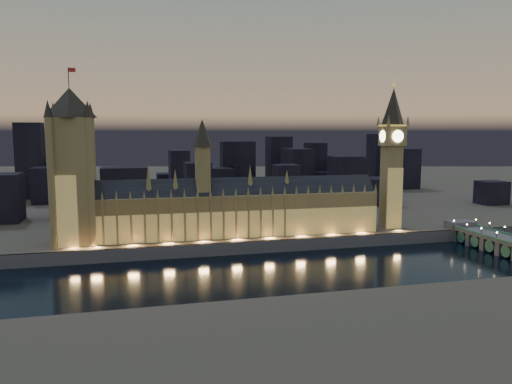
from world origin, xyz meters
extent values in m
plane|color=black|center=(0.00, 0.00, 0.00)|extent=(2000.00, 2000.00, 0.00)
cube|color=#3F412F|center=(0.00, 520.00, 4.00)|extent=(2000.00, 960.00, 8.00)
cube|color=#554B54|center=(0.00, 41.00, 4.00)|extent=(2000.00, 2.50, 8.00)
cube|color=olive|center=(-9.33, 62.00, 22.00)|extent=(200.33, 23.67, 28.00)
cube|color=tan|center=(-9.33, 51.75, 17.00)|extent=(200.00, 0.50, 18.00)
cube|color=black|center=(-9.33, 62.00, 39.00)|extent=(200.26, 19.93, 16.26)
cube|color=olive|center=(-29.33, 62.00, 52.00)|extent=(9.00, 9.00, 32.00)
cone|color=#2B2422|center=(-29.33, 62.00, 77.00)|extent=(13.00, 13.00, 18.00)
cube|color=olive|center=(-109.33, 51.40, 22.00)|extent=(1.20, 1.20, 28.00)
cone|color=olive|center=(-109.33, 52.00, 39.00)|extent=(2.00, 2.00, 6.00)
cube|color=olive|center=(-100.99, 51.40, 22.00)|extent=(1.20, 1.20, 28.00)
cone|color=olive|center=(-100.99, 52.00, 39.00)|extent=(2.00, 2.00, 6.00)
cube|color=olive|center=(-92.66, 51.40, 22.00)|extent=(1.20, 1.20, 28.00)
cone|color=olive|center=(-92.66, 52.00, 39.00)|extent=(2.00, 2.00, 6.00)
cube|color=olive|center=(-84.33, 51.40, 22.00)|extent=(1.20, 1.20, 28.00)
cone|color=olive|center=(-84.33, 52.00, 39.00)|extent=(2.00, 2.00, 6.00)
cube|color=olive|center=(-75.99, 51.40, 22.00)|extent=(1.20, 1.20, 28.00)
cone|color=olive|center=(-75.99, 52.00, 39.00)|extent=(2.00, 2.00, 6.00)
cube|color=olive|center=(-67.66, 51.40, 22.00)|extent=(1.20, 1.20, 28.00)
cone|color=olive|center=(-67.66, 52.00, 39.00)|extent=(2.00, 2.00, 6.00)
cube|color=olive|center=(-59.33, 51.40, 22.00)|extent=(1.20, 1.20, 28.00)
cone|color=olive|center=(-59.33, 52.00, 39.00)|extent=(2.00, 2.00, 6.00)
cube|color=olive|center=(-50.99, 51.40, 22.00)|extent=(1.20, 1.20, 28.00)
cone|color=olive|center=(-50.99, 52.00, 39.00)|extent=(2.00, 2.00, 6.00)
cube|color=olive|center=(-42.66, 51.40, 22.00)|extent=(1.20, 1.20, 28.00)
cone|color=olive|center=(-42.66, 52.00, 39.00)|extent=(2.00, 2.00, 6.00)
cube|color=olive|center=(-34.33, 51.40, 22.00)|extent=(1.20, 1.20, 28.00)
cone|color=olive|center=(-34.33, 52.00, 39.00)|extent=(2.00, 2.00, 6.00)
cube|color=olive|center=(-25.99, 51.40, 22.00)|extent=(1.20, 1.20, 28.00)
cone|color=olive|center=(-25.99, 52.00, 39.00)|extent=(2.00, 2.00, 6.00)
cube|color=olive|center=(-17.66, 51.40, 22.00)|extent=(1.20, 1.20, 28.00)
cone|color=olive|center=(-17.66, 52.00, 39.00)|extent=(2.00, 2.00, 6.00)
cube|color=olive|center=(-9.33, 51.40, 22.00)|extent=(1.20, 1.20, 28.00)
cone|color=olive|center=(-9.33, 52.00, 39.00)|extent=(2.00, 2.00, 6.00)
cube|color=olive|center=(-0.99, 51.40, 22.00)|extent=(1.20, 1.20, 28.00)
cone|color=olive|center=(-0.99, 52.00, 39.00)|extent=(2.00, 2.00, 6.00)
cube|color=olive|center=(7.34, 51.40, 22.00)|extent=(1.20, 1.20, 28.00)
cone|color=olive|center=(7.34, 52.00, 39.00)|extent=(2.00, 2.00, 6.00)
cube|color=olive|center=(15.67, 51.40, 22.00)|extent=(1.20, 1.20, 28.00)
cone|color=olive|center=(15.67, 52.00, 39.00)|extent=(2.00, 2.00, 6.00)
cube|color=olive|center=(24.01, 51.40, 22.00)|extent=(1.20, 1.20, 28.00)
cone|color=olive|center=(24.01, 52.00, 39.00)|extent=(2.00, 2.00, 6.00)
cube|color=olive|center=(32.34, 51.40, 22.00)|extent=(1.20, 1.20, 28.00)
cone|color=olive|center=(32.34, 52.00, 39.00)|extent=(2.00, 2.00, 6.00)
cube|color=olive|center=(40.67, 51.40, 22.00)|extent=(1.20, 1.20, 28.00)
cone|color=olive|center=(40.67, 52.00, 39.00)|extent=(2.00, 2.00, 6.00)
cube|color=olive|center=(49.01, 51.40, 22.00)|extent=(1.20, 1.20, 28.00)
cone|color=olive|center=(49.01, 52.00, 39.00)|extent=(2.00, 2.00, 6.00)
cube|color=olive|center=(57.34, 51.40, 22.00)|extent=(1.20, 1.20, 28.00)
cone|color=olive|center=(57.34, 52.00, 39.00)|extent=(2.00, 2.00, 6.00)
cube|color=olive|center=(65.67, 51.40, 22.00)|extent=(1.20, 1.20, 28.00)
cone|color=olive|center=(65.67, 52.00, 39.00)|extent=(2.00, 2.00, 6.00)
cube|color=olive|center=(74.01, 51.40, 22.00)|extent=(1.20, 1.20, 28.00)
cone|color=olive|center=(74.01, 52.00, 39.00)|extent=(2.00, 2.00, 6.00)
cube|color=olive|center=(82.34, 51.40, 22.00)|extent=(1.20, 1.20, 28.00)
cone|color=olive|center=(82.34, 52.00, 39.00)|extent=(2.00, 2.00, 6.00)
cube|color=olive|center=(90.67, 51.40, 22.00)|extent=(1.20, 1.20, 28.00)
cone|color=olive|center=(90.67, 52.00, 39.00)|extent=(2.00, 2.00, 6.00)
cone|color=olive|center=(-64.33, 62.00, 49.00)|extent=(4.40, 4.40, 18.00)
cone|color=olive|center=(-47.33, 62.00, 47.00)|extent=(4.40, 4.40, 14.00)
cone|color=olive|center=(2.67, 62.00, 48.00)|extent=(4.40, 4.40, 16.00)
cone|color=olive|center=(28.67, 62.00, 46.00)|extent=(4.40, 4.40, 12.00)
cube|color=olive|center=(-110.00, 62.00, 47.15)|extent=(24.53, 24.53, 78.31)
cube|color=tan|center=(-110.00, 50.80, 30.00)|extent=(22.00, 0.50, 44.00)
cone|color=#2B2422|center=(-110.00, 62.00, 95.31)|extent=(31.68, 31.68, 18.00)
cylinder|color=black|center=(-110.00, 62.00, 110.31)|extent=(0.50, 0.50, 12.00)
cube|color=red|center=(-107.80, 62.00, 114.81)|extent=(4.00, 0.15, 2.50)
cylinder|color=olive|center=(-121.00, 51.00, 47.15)|extent=(4.40, 4.40, 78.31)
cone|color=#2B2422|center=(-121.00, 51.00, 91.31)|extent=(5.20, 5.20, 10.00)
cylinder|color=olive|center=(-121.00, 73.00, 47.15)|extent=(4.40, 4.40, 78.31)
cone|color=#2B2422|center=(-121.00, 73.00, 91.31)|extent=(5.20, 5.20, 10.00)
cylinder|color=olive|center=(-99.00, 51.00, 47.15)|extent=(4.40, 4.40, 78.31)
cone|color=#2B2422|center=(-99.00, 51.00, 91.31)|extent=(5.20, 5.20, 10.00)
cylinder|color=olive|center=(-99.00, 73.00, 47.15)|extent=(4.40, 4.40, 78.31)
cone|color=#2B2422|center=(-99.00, 73.00, 91.31)|extent=(5.20, 5.20, 10.00)
cube|color=olive|center=(108.00, 62.00, 37.82)|extent=(12.72, 12.72, 59.65)
cube|color=tan|center=(108.00, 55.80, 30.00)|extent=(12.00, 0.50, 44.00)
cube|color=olive|center=(108.00, 62.00, 74.58)|extent=(15.00, 15.00, 13.85)
cube|color=#F2C64C|center=(108.00, 62.00, 82.10)|extent=(15.75, 15.75, 1.20)
cone|color=#2B2422|center=(108.00, 62.00, 95.70)|extent=(18.00, 18.00, 26.00)
sphere|color=#F2C64C|center=(108.00, 62.00, 110.20)|extent=(2.80, 2.80, 2.80)
cylinder|color=#F2C64C|center=(108.00, 62.00, 112.70)|extent=(0.40, 0.40, 5.00)
cylinder|color=#FFF2BF|center=(108.00, 54.25, 74.58)|extent=(8.40, 0.50, 8.40)
cylinder|color=#FFF2BF|center=(108.00, 69.75, 74.58)|extent=(8.40, 0.50, 8.40)
cylinder|color=#FFF2BF|center=(100.25, 62.00, 74.58)|extent=(0.50, 8.40, 8.40)
cylinder|color=#FFF2BF|center=(115.75, 62.00, 74.58)|extent=(0.50, 8.40, 8.40)
cone|color=olive|center=(100.50, 54.50, 85.50)|extent=(2.60, 2.60, 8.00)
cone|color=olive|center=(100.50, 69.50, 85.50)|extent=(2.60, 2.60, 8.00)
cone|color=olive|center=(115.50, 54.50, 85.50)|extent=(2.60, 2.60, 8.00)
cone|color=olive|center=(115.50, 69.50, 85.50)|extent=(2.60, 2.60, 8.00)
cube|color=#2D6941|center=(146.20, -10.00, 10.90)|extent=(0.80, 100.00, 1.60)
cube|color=#554B54|center=(155.26, 45.00, 8.75)|extent=(18.91, 12.00, 9.50)
cube|color=#554B54|center=(155.26, -2.86, 4.35)|extent=(17.02, 4.00, 9.50)
cylinder|color=black|center=(146.20, -2.86, 12.70)|extent=(0.30, 0.30, 4.40)
sphere|color=#FFD88C|center=(146.20, -2.86, 15.00)|extent=(1.00, 1.00, 1.00)
cube|color=#554B54|center=(155.26, 11.43, 4.35)|extent=(17.02, 4.00, 9.50)
cylinder|color=black|center=(146.20, 11.43, 12.70)|extent=(0.30, 0.30, 4.40)
sphere|color=#FFD88C|center=(146.20, 11.43, 15.00)|extent=(1.00, 1.00, 1.00)
cylinder|color=black|center=(164.31, 11.43, 12.70)|extent=(0.30, 0.30, 4.40)
sphere|color=#FFD88C|center=(164.31, 11.43, 15.00)|extent=(1.00, 1.00, 1.00)
cube|color=#554B54|center=(155.26, 25.71, 4.35)|extent=(17.02, 4.00, 9.50)
cylinder|color=black|center=(146.20, 25.71, 12.70)|extent=(0.30, 0.30, 4.40)
sphere|color=#FFD88C|center=(146.20, 25.71, 15.00)|extent=(1.00, 1.00, 1.00)
cylinder|color=black|center=(164.31, 25.71, 12.70)|extent=(0.30, 0.30, 4.40)
sphere|color=#FFD88C|center=(164.31, 25.71, 15.00)|extent=(1.00, 1.00, 1.00)
cube|color=#554B54|center=(155.26, 40.00, 4.35)|extent=(17.02, 4.00, 9.50)
cylinder|color=black|center=(146.20, 40.00, 12.70)|extent=(0.30, 0.30, 4.40)
sphere|color=#FFD88C|center=(146.20, 40.00, 15.00)|extent=(1.00, 1.00, 1.00)
cylinder|color=black|center=(164.31, 40.00, 12.70)|extent=(0.30, 0.30, 4.40)
sphere|color=#FFD88C|center=(164.31, 40.00, 15.00)|extent=(1.00, 1.00, 1.00)
cylinder|color=#2D6941|center=(155.26, 4.29, 4.70)|extent=(16.64, 8.00, 8.00)
cylinder|color=#2D6941|center=(155.26, 18.57, 4.70)|extent=(16.64, 8.00, 8.00)
cylinder|color=#2D6941|center=(155.26, 32.86, 4.70)|extent=(16.64, 8.00, 8.00)
cube|color=black|center=(53.30, 130.59, 17.35)|extent=(19.03, 19.80, 18.70)
cube|color=black|center=(246.10, 284.12, 32.41)|extent=(42.59, 22.95, 48.83)
cube|color=black|center=(262.75, 143.93, 19.17)|extent=(25.07, 21.33, 22.34)
cube|color=black|center=(53.45, 142.01, 28.91)|extent=(19.65, 20.18, 41.81)
cube|color=black|center=(44.60, 287.29, 24.48)|extent=(19.44, 30.73, 32.96)
cube|color=black|center=(44.00, 293.60, 37.32)|extent=(37.76, 19.44, 58.64)
cube|color=black|center=(-26.85, 249.55, 33.48)|extent=(18.99, 34.57, 50.96)
cube|color=black|center=(-19.97, 157.00, 29.94)|extent=(21.11, 25.14, 43.88)
cube|color=black|center=(-80.36, 168.67, 28.00)|extent=(38.19, 23.57, 40.01)
cube|color=black|center=(155.21, 282.97, 19.68)|extent=(43.78, 39.06, 23.36)
cube|color=black|center=(-139.76, 315.96, 30.21)|extent=(19.72, 40.72, 44.41)
cube|color=black|center=(11.00, 279.78, 23.05)|extent=(44.53, 36.65, 30.10)
cube|color=black|center=(-26.40, 299.85, 19.66)|extent=(40.45, 27.15, 23.32)
cube|color=black|center=(-124.26, 158.07, 27.04)|extent=(24.19, 23.03, 38.07)
cube|color=black|center=(99.31, 245.55, 33.81)|extent=(24.63, 41.01, 51.62)
cube|color=black|center=(-158.64, 260.53, 25.57)|extent=(18.33, 34.81, 35.14)
cube|color=black|center=(60.69, 174.58, 19.74)|extent=(44.15, 42.43, 23.48)
cube|color=black|center=(130.18, 189.31, 30.88)|extent=(30.39, 22.61, 45.76)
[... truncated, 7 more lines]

